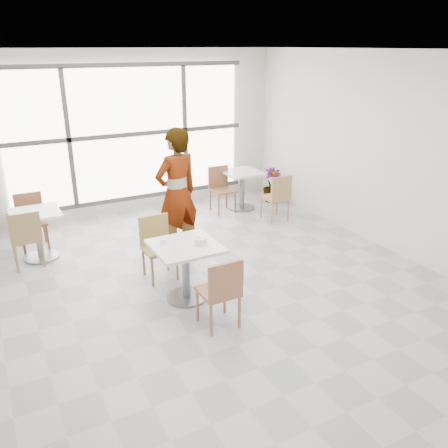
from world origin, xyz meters
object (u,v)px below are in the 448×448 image
bg_table_left (37,228)px  bg_chair_right_near (278,195)px  person (177,194)px  bg_chair_right_far (221,186)px  oatmeal_bowl (200,241)px  coffee_cup (163,242)px  chair_far (157,243)px  chair_near (221,289)px  bg_table_right (242,185)px  main_table (186,261)px  bg_chair_left_near (26,235)px  bg_chair_left_far (31,217)px  plant_right (272,185)px

bg_table_left → bg_chair_right_near: bg_chair_right_near is taller
person → bg_chair_right_far: person is taller
oatmeal_bowl → coffee_cup: oatmeal_bowl is taller
oatmeal_bowl → bg_chair_right_far: bg_chair_right_far is taller
chair_far → chair_near: bearing=-83.3°
bg_table_right → bg_chair_right_far: (-0.43, 0.07, 0.01)m
main_table → bg_table_right: (2.38, 2.72, -0.04)m
chair_near → bg_chair_left_near: (-1.75, 2.69, 0.00)m
bg_chair_left_far → bg_chair_right_near: (4.11, -0.87, 0.00)m
main_table → bg_chair_left_far: bearing=119.5°
chair_far → bg_table_right: (2.48, 1.95, -0.01)m
oatmeal_bowl → bg_chair_right_near: (2.42, 1.87, -0.29)m
oatmeal_bowl → chair_far: bearing=107.8°
main_table → person: 1.42m
bg_chair_right_far → plant_right: 1.21m
bg_chair_left_far → bg_table_right: bearing=0.7°
coffee_cup → person: 1.31m
main_table → bg_table_left: same height
chair_near → plant_right: bearing=-130.4°
coffee_cup → bg_chair_right_near: bg_chair_right_near is taller
main_table → coffee_cup: bearing=146.5°
bg_chair_right_far → oatmeal_bowl: bearing=-121.8°
chair_near → chair_far: (-0.18, 1.57, 0.00)m
bg_chair_left_far → bg_chair_right_far: same height
bg_chair_right_far → main_table: bearing=-124.9°
oatmeal_bowl → bg_chair_left_far: bearing=121.6°
chair_near → bg_chair_right_far: (1.86, 3.59, 0.00)m
plant_right → coffee_cup: bearing=-141.9°
bg_chair_left_far → plant_right: size_ratio=1.26×
person → bg_table_left: person is taller
plant_right → chair_far: bearing=-148.0°
bg_chair_right_near → chair_far: bearing=20.8°
chair_far → bg_chair_right_near: (2.69, 1.02, 0.00)m
main_table → coffee_cup: size_ratio=5.03×
oatmeal_bowl → plant_right: bearing=44.0°
bg_chair_left_near → bg_chair_right_near: same height
main_table → chair_far: size_ratio=0.92×
bg_chair_left_near → main_table: bearing=131.3°
chair_far → plant_right: chair_far is taller
bg_table_right → bg_chair_right_near: 0.95m
bg_chair_left_far → bg_chair_right_far: size_ratio=1.00×
person → bg_chair_left_far: size_ratio=2.27×
chair_near → bg_table_right: size_ratio=1.16×
main_table → bg_chair_right_far: bearing=55.1°
chair_near → bg_chair_right_near: (2.51, 2.59, 0.00)m
person → bg_chair_right_near: (2.17, 0.53, -0.49)m
coffee_cup → bg_chair_left_near: size_ratio=0.18×
bg_chair_right_near → person: bearing=13.6°
bg_table_right → chair_near: bearing=-123.2°
main_table → person: bearing=71.5°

